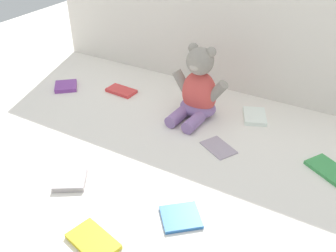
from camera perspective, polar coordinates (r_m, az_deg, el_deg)
The scene contains 11 objects.
ground_plane at distance 1.31m, azimuth 2.50°, elevation -1.71°, with size 3.20×3.20×0.00m, color silver.
backdrop_drape at distance 1.53m, azimuth 10.59°, elevation 16.46°, with size 1.74×0.03×0.64m, color silver.
teddy_bear at distance 1.38m, azimuth 4.59°, elevation 5.30°, with size 0.23×0.20×0.27m.
book_case_0 at distance 1.15m, azimuth -14.60°, elevation -7.93°, with size 0.09×0.09×0.02m, color #A49C9F.
book_case_1 at distance 1.26m, azimuth 7.74°, elevation -3.09°, with size 0.07×0.11×0.01m, color #A191A2.
book_case_2 at distance 1.68m, azimuth -15.23°, elevation 5.85°, with size 0.09×0.10×0.02m, color #7E3C98.
book_case_3 at distance 1.01m, azimuth 1.95°, elevation -13.65°, with size 0.09×0.10×0.01m, color #2966AD.
book_case_4 at distance 0.98m, azimuth -11.29°, elevation -16.79°, with size 0.08×0.13×0.01m, color gold.
book_case_5 at distance 1.25m, azimuth 23.35°, elevation -6.19°, with size 0.08×0.14×0.01m, color #39944A.
book_case_6 at distance 1.60m, azimuth -7.10°, elevation 5.33°, with size 0.07×0.12×0.01m, color #D93738.
book_case_7 at distance 1.44m, azimuth 13.01°, elevation 1.47°, with size 0.08×0.12×0.02m, color white.
Camera 1 is at (0.48, -0.96, 0.74)m, focal length 40.18 mm.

